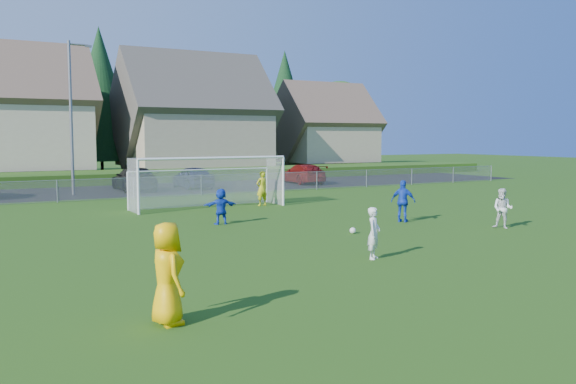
# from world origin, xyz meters

# --- Properties ---
(ground) EXTENTS (160.00, 160.00, 0.00)m
(ground) POSITION_xyz_m (0.00, 0.00, 0.00)
(ground) COLOR #193D0C
(ground) RESTS_ON ground
(asphalt_lot) EXTENTS (60.00, 60.00, 0.00)m
(asphalt_lot) POSITION_xyz_m (0.00, 27.50, 0.01)
(asphalt_lot) COLOR black
(asphalt_lot) RESTS_ON ground
(grass_embankment) EXTENTS (70.00, 6.00, 0.80)m
(grass_embankment) POSITION_xyz_m (0.00, 35.00, 0.40)
(grass_embankment) COLOR #1E420F
(grass_embankment) RESTS_ON ground
(soccer_ball) EXTENTS (0.22, 0.22, 0.22)m
(soccer_ball) POSITION_xyz_m (1.54, 6.03, 0.11)
(soccer_ball) COLOR white
(soccer_ball) RESTS_ON ground
(referee) EXTENTS (0.66, 0.96, 1.89)m
(referee) POSITION_xyz_m (-7.54, -0.93, 0.95)
(referee) COLOR #FFBA05
(referee) RESTS_ON ground
(player_white_a) EXTENTS (0.64, 0.61, 1.47)m
(player_white_a) POSITION_xyz_m (-0.57, 2.05, 0.73)
(player_white_a) COLOR white
(player_white_a) RESTS_ON ground
(player_white_b) EXTENTS (0.84, 0.91, 1.51)m
(player_white_b) POSITION_xyz_m (7.15, 4.28, 0.75)
(player_white_b) COLOR white
(player_white_b) RESTS_ON ground
(player_blue_a) EXTENTS (0.92, 1.05, 1.69)m
(player_blue_a) POSITION_xyz_m (5.03, 7.47, 0.85)
(player_blue_a) COLOR #143BC1
(player_blue_a) RESTS_ON ground
(player_blue_b) EXTENTS (1.35, 0.53, 1.42)m
(player_blue_b) POSITION_xyz_m (-1.64, 10.48, 0.71)
(player_blue_b) COLOR #143BC1
(player_blue_b) RESTS_ON ground
(goalkeeper) EXTENTS (0.69, 0.51, 1.73)m
(goalkeeper) POSITION_xyz_m (2.71, 15.50, 0.86)
(goalkeeper) COLOR gold
(goalkeeper) RESTS_ON ground
(car_d) EXTENTS (2.23, 5.18, 1.48)m
(car_d) POSITION_xyz_m (-0.55, 27.10, 0.74)
(car_d) COLOR black
(car_d) RESTS_ON ground
(car_e) EXTENTS (1.86, 4.43, 1.50)m
(car_e) POSITION_xyz_m (3.30, 26.82, 0.75)
(car_e) COLOR #131744
(car_e) RESTS_ON ground
(car_g) EXTENTS (2.49, 5.07, 1.42)m
(car_g) POSITION_xyz_m (11.92, 27.03, 0.71)
(car_g) COLOR maroon
(car_g) RESTS_ON ground
(soccer_goal) EXTENTS (7.42, 1.90, 2.50)m
(soccer_goal) POSITION_xyz_m (0.00, 16.05, 1.63)
(soccer_goal) COLOR white
(soccer_goal) RESTS_ON ground
(chainlink_fence) EXTENTS (52.06, 0.06, 1.20)m
(chainlink_fence) POSITION_xyz_m (0.00, 22.00, 0.63)
(chainlink_fence) COLOR gray
(chainlink_fence) RESTS_ON ground
(streetlight) EXTENTS (1.38, 0.18, 9.00)m
(streetlight) POSITION_xyz_m (-4.45, 26.00, 4.84)
(streetlight) COLOR slate
(streetlight) RESTS_ON ground
(houses_row) EXTENTS (53.90, 11.45, 13.27)m
(houses_row) POSITION_xyz_m (1.97, 42.46, 7.33)
(houses_row) COLOR tan
(houses_row) RESTS_ON ground
(tree_row) EXTENTS (65.98, 12.36, 13.80)m
(tree_row) POSITION_xyz_m (1.04, 48.74, 6.91)
(tree_row) COLOR #382616
(tree_row) RESTS_ON ground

